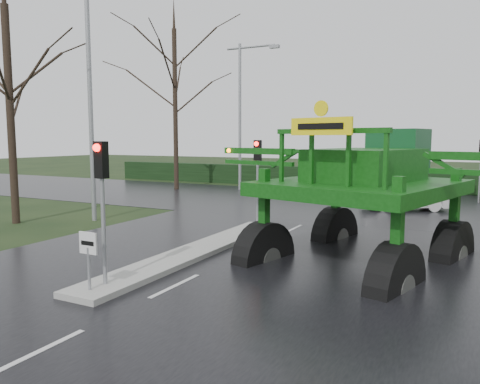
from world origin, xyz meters
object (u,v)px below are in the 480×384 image
at_px(traffic_signal_mid, 258,164).
at_px(street_light_left_far, 244,103).
at_px(street_light_left_near, 95,81).
at_px(traffic_signal_near, 102,182).
at_px(crop_sprayer, 270,169).
at_px(white_sedan, 405,210).
at_px(keep_left_sign, 88,251).

distance_m(traffic_signal_mid, street_light_left_far, 14.68).
xyz_separation_m(street_light_left_near, street_light_left_far, (0.00, 14.00, 0.00)).
distance_m(traffic_signal_near, street_light_left_near, 10.40).
height_order(traffic_signal_near, crop_sprayer, crop_sprayer).
relative_size(street_light_left_near, white_sedan, 2.36).
distance_m(traffic_signal_near, street_light_left_far, 22.37).
bearing_deg(traffic_signal_near, crop_sprayer, 64.12).
bearing_deg(white_sedan, crop_sprayer, 144.63).
bearing_deg(traffic_signal_mid, crop_sprayer, -60.23).
height_order(keep_left_sign, street_light_left_near, street_light_left_near).
distance_m(traffic_signal_near, traffic_signal_mid, 8.50).
height_order(traffic_signal_near, white_sedan, traffic_signal_near).
xyz_separation_m(keep_left_sign, traffic_signal_mid, (0.00, 8.99, 1.53)).
relative_size(traffic_signal_near, white_sedan, 0.83).
height_order(street_light_left_near, street_light_left_far, same).
distance_m(street_light_left_far, crop_sprayer, 19.06).
bearing_deg(keep_left_sign, crop_sprayer, 66.34).
height_order(keep_left_sign, crop_sprayer, crop_sprayer).
bearing_deg(traffic_signal_near, street_light_left_far, 108.17).
bearing_deg(traffic_signal_near, street_light_left_near, 134.53).
distance_m(traffic_signal_near, crop_sprayer, 5.11).
height_order(street_light_left_far, crop_sprayer, street_light_left_far).
xyz_separation_m(keep_left_sign, traffic_signal_near, (0.00, 0.49, 1.53)).
distance_m(traffic_signal_mid, street_light_left_near, 7.83).
xyz_separation_m(keep_left_sign, street_light_left_far, (-6.89, 21.50, 4.93)).
bearing_deg(keep_left_sign, traffic_signal_near, 90.00).
relative_size(traffic_signal_near, crop_sprayer, 0.36).
height_order(traffic_signal_mid, street_light_left_near, street_light_left_near).
xyz_separation_m(traffic_signal_near, street_light_left_far, (-6.89, 21.01, 3.40)).
relative_size(street_light_left_far, crop_sprayer, 1.01).
xyz_separation_m(traffic_signal_mid, street_light_left_near, (-6.89, -1.49, 3.40)).
bearing_deg(street_light_left_far, white_sedan, -22.23).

